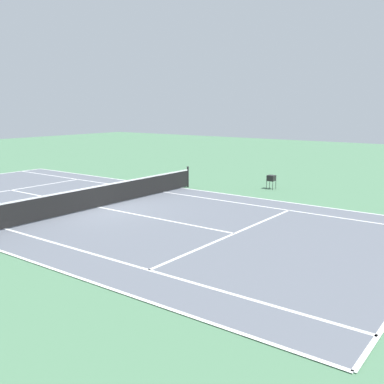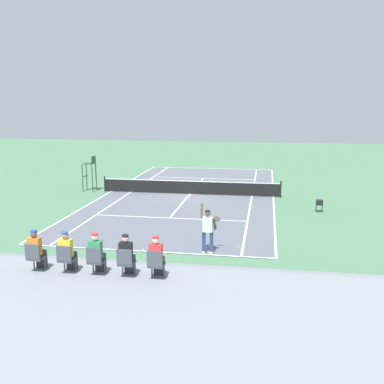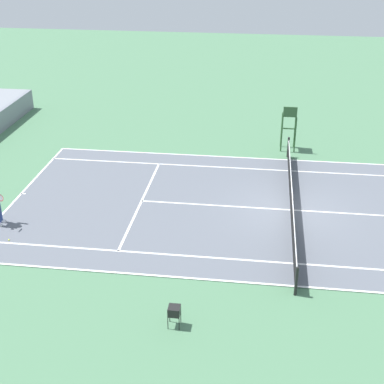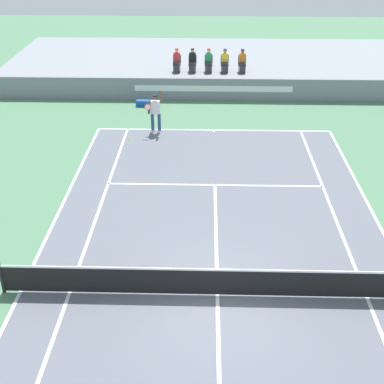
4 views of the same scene
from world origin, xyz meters
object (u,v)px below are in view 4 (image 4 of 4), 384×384
at_px(spectator_seated_1, 192,61).
at_px(equipment_bag, 145,103).
at_px(spectator_seated_2, 209,61).
at_px(spectator_seated_4, 242,61).
at_px(spectator_seated_0, 177,61).
at_px(spectator_seated_3, 225,61).
at_px(tennis_player, 155,112).
at_px(tennis_ball, 129,139).

relative_size(spectator_seated_1, equipment_bag, 1.38).
distance_m(spectator_seated_1, spectator_seated_2, 0.89).
distance_m(spectator_seated_2, spectator_seated_4, 1.86).
xyz_separation_m(spectator_seated_0, spectator_seated_3, (2.66, 0.00, 0.00)).
height_order(spectator_seated_1, equipment_bag, spectator_seated_1).
xyz_separation_m(spectator_seated_2, spectator_seated_3, (0.89, 0.00, 0.00)).
distance_m(spectator_seated_2, tennis_player, 6.38).
distance_m(spectator_seated_2, tennis_ball, 7.86).
distance_m(spectator_seated_1, spectator_seated_4, 2.75).
bearing_deg(tennis_ball, spectator_seated_2, 61.65).
bearing_deg(spectator_seated_4, tennis_player, -126.50).
relative_size(spectator_seated_1, spectator_seated_3, 1.00).
distance_m(spectator_seated_0, tennis_player, 5.93).
xyz_separation_m(spectator_seated_1, equipment_bag, (-2.48, -2.31, -1.65)).
height_order(spectator_seated_1, spectator_seated_3, same).
bearing_deg(spectator_seated_0, spectator_seated_3, 0.00).
bearing_deg(spectator_seated_1, equipment_bag, -136.96).
relative_size(spectator_seated_0, spectator_seated_2, 1.00).
bearing_deg(spectator_seated_3, spectator_seated_1, 180.00).
height_order(spectator_seated_2, equipment_bag, spectator_seated_2).
xyz_separation_m(spectator_seated_2, tennis_ball, (-3.64, -6.74, -1.78)).
relative_size(spectator_seated_1, tennis_ball, 18.60).
height_order(spectator_seated_1, spectator_seated_4, same).
xyz_separation_m(spectator_seated_0, spectator_seated_1, (0.87, 0.00, 0.00)).
xyz_separation_m(spectator_seated_3, tennis_ball, (-4.53, -6.74, -1.78)).
xyz_separation_m(spectator_seated_1, tennis_ball, (-2.74, -6.74, -1.78)).
relative_size(spectator_seated_4, equipment_bag, 1.38).
relative_size(tennis_player, tennis_ball, 30.63).
bearing_deg(equipment_bag, spectator_seated_3, 28.48).
distance_m(tennis_ball, equipment_bag, 4.44).
distance_m(spectator_seated_4, tennis_player, 7.30).
bearing_deg(spectator_seated_3, tennis_ball, -123.91).
bearing_deg(spectator_seated_4, spectator_seated_0, 180.00).
relative_size(spectator_seated_2, tennis_player, 0.61).
distance_m(spectator_seated_0, spectator_seated_1, 0.87).
height_order(spectator_seated_0, equipment_bag, spectator_seated_0).
bearing_deg(spectator_seated_2, tennis_ball, -118.35).
relative_size(spectator_seated_0, spectator_seated_1, 1.00).
height_order(tennis_ball, equipment_bag, equipment_bag).
bearing_deg(spectator_seated_3, spectator_seated_2, 180.00).
bearing_deg(spectator_seated_4, equipment_bag, -156.13).
bearing_deg(spectator_seated_1, spectator_seated_0, 180.00).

